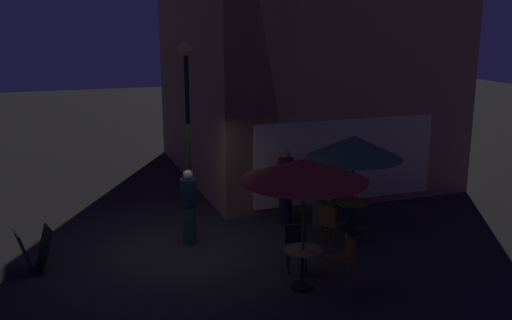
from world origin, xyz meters
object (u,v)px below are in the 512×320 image
(patio_umbrella_0, at_px, (354,147))
(patron_standing_3, at_px, (286,187))
(patron_seated_0, at_px, (344,195))
(cafe_table_1, at_px, (302,261))
(patio_umbrella_1, at_px, (304,171))
(patron_standing_2, at_px, (320,190))
(cafe_chair_2, at_px, (344,255))
(patron_standing_1, at_px, (189,207))
(cafe_chair_1, at_px, (330,221))
(menu_sandwich_board, at_px, (34,251))
(cafe_table_0, at_px, (352,210))
(cafe_chair_0, at_px, (342,200))
(street_lamp_near_corner, at_px, (187,105))
(cafe_chair_3, at_px, (296,243))

(patio_umbrella_0, relative_size, patron_standing_3, 1.28)
(patron_standing_3, bearing_deg, patron_seated_0, 102.52)
(cafe_table_1, relative_size, patio_umbrella_1, 0.31)
(patio_umbrella_0, xyz_separation_m, patron_standing_2, (-0.49, 0.63, -1.10))
(cafe_chair_2, relative_size, patron_seated_0, 0.74)
(patron_standing_1, bearing_deg, cafe_chair_1, -145.33)
(patron_standing_1, bearing_deg, patron_seated_0, -123.43)
(menu_sandwich_board, xyz_separation_m, cafe_chair_1, (5.94, -0.66, 0.10))
(cafe_chair_1, bearing_deg, menu_sandwich_board, 143.64)
(cafe_table_0, distance_m, patio_umbrella_0, 1.45)
(cafe_chair_0, xyz_separation_m, patron_standing_1, (-3.77, -0.22, 0.30))
(cafe_table_0, bearing_deg, street_lamp_near_corner, 158.05)
(cafe_table_1, xyz_separation_m, patron_seated_0, (2.33, 2.86, 0.17))
(street_lamp_near_corner, distance_m, patron_standing_1, 2.23)
(cafe_table_1, bearing_deg, cafe_chair_3, 74.07)
(cafe_table_0, height_order, patron_standing_1, patron_standing_1)
(cafe_chair_2, bearing_deg, patron_standing_2, -100.52)
(patio_umbrella_1, bearing_deg, cafe_table_1, -90.00)
(cafe_chair_0, bearing_deg, cafe_table_0, -0.00)
(street_lamp_near_corner, bearing_deg, patron_seated_0, -10.68)
(menu_sandwich_board, relative_size, cafe_table_1, 1.12)
(cafe_table_1, height_order, patron_standing_3, patron_standing_3)
(cafe_table_1, distance_m, patio_umbrella_0, 3.40)
(patron_seated_0, bearing_deg, cafe_table_1, -26.36)
(patio_umbrella_0, height_order, patron_seated_0, patio_umbrella_0)
(patron_standing_3, bearing_deg, patio_umbrella_1, 15.26)
(cafe_table_0, distance_m, cafe_chair_0, 0.86)
(patio_umbrella_0, bearing_deg, patron_standing_1, 170.08)
(cafe_chair_2, bearing_deg, cafe_table_1, -0.00)
(cafe_table_1, height_order, patio_umbrella_1, patio_umbrella_1)
(cafe_chair_1, xyz_separation_m, cafe_chair_3, (-1.17, -0.90, 0.00))
(patio_umbrella_1, xyz_separation_m, patron_seated_0, (2.33, 2.86, -1.51))
(menu_sandwich_board, distance_m, cafe_chair_3, 5.02)
(patron_standing_2, bearing_deg, patron_standing_3, -69.64)
(cafe_table_0, height_order, cafe_chair_1, cafe_chair_1)
(cafe_table_1, distance_m, patron_standing_3, 3.51)
(cafe_chair_3, xyz_separation_m, patron_standing_3, (0.82, 2.51, 0.35))
(patio_umbrella_0, distance_m, cafe_chair_2, 3.02)
(patron_standing_2, height_order, patron_standing_3, patron_standing_2)
(street_lamp_near_corner, xyz_separation_m, patron_standing_2, (2.90, -0.74, -2.02))
(cafe_table_0, xyz_separation_m, cafe_chair_3, (-1.94, -1.35, -0.01))
(cafe_table_0, xyz_separation_m, patron_standing_2, (-0.49, 0.63, 0.35))
(menu_sandwich_board, xyz_separation_m, cafe_chair_3, (4.77, -1.56, 0.10))
(cafe_table_1, distance_m, patron_seated_0, 3.70)
(menu_sandwich_board, xyz_separation_m, patron_standing_1, (3.12, 0.41, 0.40))
(menu_sandwich_board, xyz_separation_m, cafe_chair_0, (6.90, 0.63, 0.10))
(menu_sandwich_board, bearing_deg, cafe_table_1, -40.93)
(cafe_chair_2, bearing_deg, street_lamp_near_corner, -54.31)
(patron_seated_0, bearing_deg, patron_standing_2, -71.11)
(cafe_chair_3, bearing_deg, patron_standing_3, 177.94)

